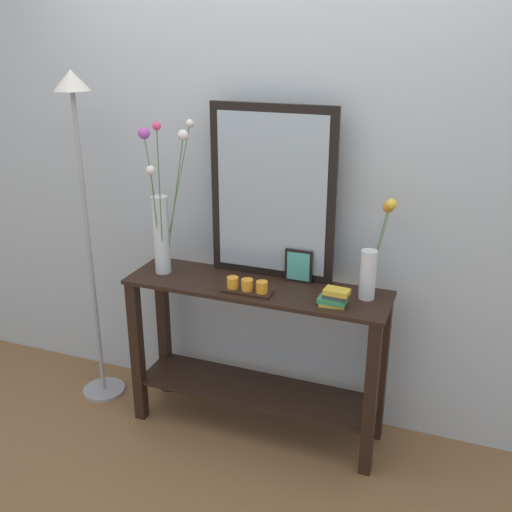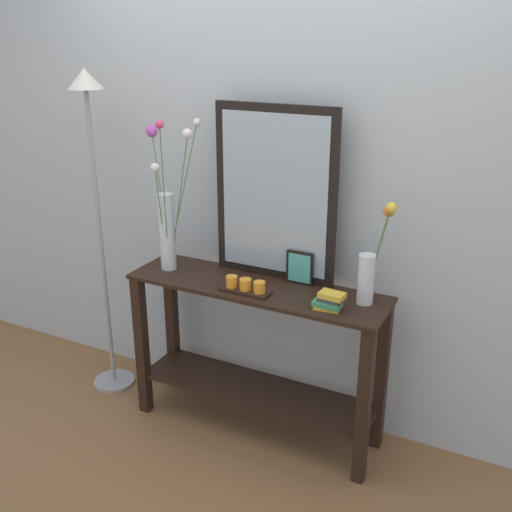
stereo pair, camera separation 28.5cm
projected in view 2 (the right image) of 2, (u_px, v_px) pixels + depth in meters
name	position (u px, v px, depth m)	size (l,w,h in m)	color
ground_plane	(256.00, 427.00, 3.20)	(7.00, 6.00, 0.02)	brown
wall_back	(283.00, 166.00, 2.97)	(6.40, 0.08, 2.70)	#B2BCC1
console_table	(256.00, 344.00, 3.02)	(1.30, 0.36, 0.82)	black
mirror_leaning	(275.00, 194.00, 2.87)	(0.63, 0.03, 0.85)	black
tall_vase_left	(167.00, 216.00, 3.01)	(0.28, 0.31, 0.78)	silver
vase_right	(370.00, 268.00, 2.67)	(0.13, 0.16, 0.46)	silver
candle_tray	(245.00, 287.00, 2.82)	(0.24, 0.09, 0.07)	black
picture_frame_small	(300.00, 268.00, 2.90)	(0.14, 0.01, 0.17)	black
book_stack	(329.00, 301.00, 2.65)	(0.14, 0.09, 0.08)	gold
floor_lamp	(95.00, 184.00, 3.16)	(0.24, 0.24, 1.81)	#9E9EA3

